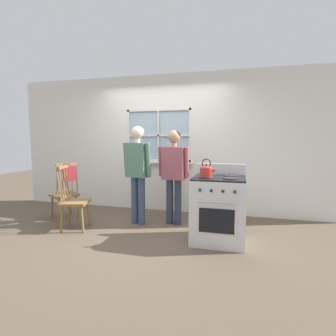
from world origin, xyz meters
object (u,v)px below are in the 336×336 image
Objects in this scene: person_elderly_left at (138,166)px; potted_plant at (163,158)px; chair_near_wall at (73,202)px; person_teen_center at (174,168)px; stove at (218,209)px; handbag at (69,173)px; kettle at (206,171)px; chair_by_window at (65,194)px.

potted_plant is at bearing 93.30° from person_elderly_left.
potted_plant is at bearing -54.30° from chair_near_wall.
person_teen_center is 1.47× the size of stove.
handbag is (-1.79, -0.34, -0.12)m from person_teen_center.
person_teen_center is 1.10m from stove.
kettle is (1.21, -0.56, 0.02)m from person_elderly_left.
kettle is 2.45m from handbag.
potted_plant is (1.58, 0.93, 0.63)m from chair_by_window.
person_teen_center reaches higher than potted_plant.
potted_plant is 1.75m from handbag.
stove is at bearing 38.84° from kettle.
stove is at bearing -29.97° from person_teen_center.
person_elderly_left is at bearing 155.15° from kettle.
chair_near_wall is 1.18m from person_elderly_left.
person_teen_center is 5.19× the size of handbag.
chair_by_window is 4.16× the size of kettle.
person_teen_center reaches higher than kettle.
stove is 1.87m from potted_plant.
potted_plant is at bearing 37.28° from handbag.
potted_plant is at bearing 125.97° from person_teen_center.
chair_near_wall is at bearing 79.06° from chair_by_window.
person_elderly_left is 6.44× the size of potted_plant.
person_teen_center is at bearing 143.51° from stove.
person_elderly_left is (0.91, 0.51, 0.56)m from chair_near_wall.
kettle is at bearing -141.16° from stove.
kettle is at bearing -54.24° from potted_plant.
stove is 4.39× the size of kettle.
handbag is at bearing 90.00° from chair_by_window.
chair_by_window is at bearing -149.50° from potted_plant.
handbag is at bearing -162.82° from person_teen_center.
stove is at bearing -47.44° from potted_plant.
kettle is 0.96× the size of potted_plant.
potted_plant is (-1.19, 1.30, 0.60)m from stove.
stove is at bearing -2.21° from person_elderly_left.
stove reaches higher than chair_by_window.
chair_near_wall is 0.95× the size of stove.
potted_plant reaches higher than stove.
chair_by_window is at bearing 31.70° from chair_near_wall.
chair_by_window is 2.80m from stove.
person_teen_center is 1.82m from handbag.
person_elderly_left is (1.40, 0.06, 0.56)m from chair_by_window.
person_elderly_left reaches higher than chair_near_wall.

